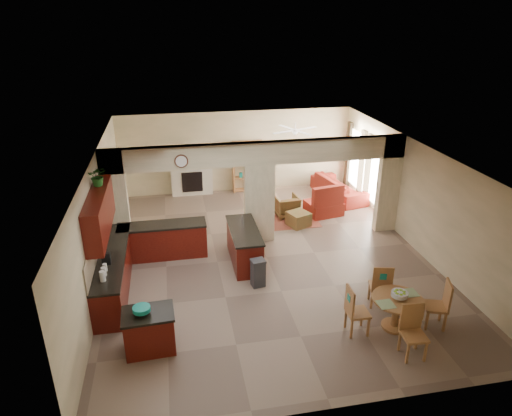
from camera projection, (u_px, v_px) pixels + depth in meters
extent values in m
plane|color=#786353|center=(267.00, 257.00, 11.81)|extent=(10.00, 10.00, 0.00)
plane|color=white|center=(268.00, 153.00, 10.70)|extent=(10.00, 10.00, 0.00)
plane|color=beige|center=(237.00, 152.00, 15.77)|extent=(8.00, 0.00, 8.00)
plane|color=beige|center=(338.00, 338.00, 6.74)|extent=(8.00, 0.00, 8.00)
plane|color=beige|center=(99.00, 220.00, 10.56)|extent=(0.00, 10.00, 10.00)
plane|color=beige|center=(416.00, 196.00, 11.95)|extent=(0.00, 10.00, 10.00)
cube|color=beige|center=(116.00, 203.00, 11.52)|extent=(0.60, 0.25, 2.80)
cube|color=beige|center=(259.00, 203.00, 12.28)|extent=(0.80, 0.25, 2.20)
cube|color=beige|center=(388.00, 184.00, 12.80)|extent=(0.60, 0.25, 2.80)
cube|color=beige|center=(259.00, 153.00, 11.72)|extent=(8.00, 0.25, 0.60)
cube|color=#400A07|center=(114.00, 273.00, 10.28)|extent=(0.60, 3.20, 0.86)
cube|color=black|center=(111.00, 255.00, 10.10)|extent=(0.62, 3.22, 0.05)
cube|color=tan|center=(96.00, 244.00, 9.92)|extent=(0.02, 3.20, 0.55)
cube|color=#400A07|center=(163.00, 241.00, 11.70)|extent=(2.20, 0.60, 0.86)
cube|color=black|center=(162.00, 225.00, 11.52)|extent=(2.22, 0.62, 0.05)
cube|color=#400A07|center=(99.00, 213.00, 9.67)|extent=(0.35, 2.40, 0.90)
cube|color=#400A07|center=(244.00, 246.00, 11.44)|extent=(0.65, 1.80, 0.86)
cube|color=black|center=(244.00, 230.00, 11.27)|extent=(0.70, 1.85, 0.05)
cube|color=silver|center=(250.00, 264.00, 10.68)|extent=(0.58, 0.04, 0.70)
cylinder|color=#50291A|center=(181.00, 161.00, 11.26)|extent=(0.34, 0.03, 0.34)
cube|color=brown|center=(291.00, 220.00, 13.91)|extent=(1.60, 1.30, 0.01)
cube|color=beige|center=(192.00, 179.00, 15.68)|extent=(1.40, 0.28, 1.10)
cube|color=black|center=(192.00, 182.00, 15.57)|extent=(0.70, 0.04, 0.70)
cube|color=beige|center=(191.00, 163.00, 15.43)|extent=(1.60, 0.35, 0.10)
cube|color=#966033|center=(248.00, 166.00, 15.86)|extent=(1.00, 0.32, 1.80)
cube|color=white|center=(377.00, 175.00, 14.10)|extent=(0.02, 0.90, 1.90)
cube|color=white|center=(356.00, 159.00, 15.63)|extent=(0.02, 0.90, 1.90)
cube|color=white|center=(365.00, 171.00, 14.92)|extent=(0.02, 0.70, 2.10)
cube|color=#421A1A|center=(384.00, 182.00, 13.55)|extent=(0.10, 0.28, 2.30)
cube|color=#421A1A|center=(368.00, 169.00, 14.63)|extent=(0.10, 0.28, 2.30)
cube|color=#421A1A|center=(361.00, 165.00, 15.08)|extent=(0.10, 0.28, 2.30)
cube|color=#421A1A|center=(348.00, 154.00, 16.16)|extent=(0.10, 0.28, 2.30)
cylinder|color=white|center=(295.00, 130.00, 13.76)|extent=(1.00, 1.00, 0.10)
cube|color=#400A07|center=(150.00, 332.00, 8.45)|extent=(0.92, 0.67, 0.77)
cube|color=black|center=(148.00, 314.00, 8.29)|extent=(0.97, 0.72, 0.05)
cylinder|color=#13897B|center=(142.00, 311.00, 8.21)|extent=(0.32, 0.32, 0.15)
cube|color=#313133|center=(258.00, 274.00, 10.47)|extent=(0.33, 0.30, 0.62)
cylinder|color=#966033|center=(398.00, 299.00, 8.93)|extent=(1.00, 1.00, 0.04)
cylinder|color=#966033|center=(396.00, 313.00, 9.06)|extent=(0.15, 0.15, 0.64)
cylinder|color=#966033|center=(394.00, 326.00, 9.18)|extent=(0.51, 0.51, 0.05)
cylinder|color=#7BB627|center=(399.00, 295.00, 8.88)|extent=(0.32, 0.32, 0.17)
imported|color=maroon|center=(339.00, 187.00, 15.54)|extent=(2.49, 1.38, 0.69)
cube|color=maroon|center=(323.00, 208.00, 14.27)|extent=(1.17, 1.02, 0.41)
imported|color=maroon|center=(286.00, 206.00, 14.10)|extent=(0.76, 0.78, 0.65)
cube|color=maroon|center=(298.00, 219.00, 13.49)|extent=(0.75, 0.75, 0.42)
imported|color=#184E15|center=(98.00, 176.00, 9.82)|extent=(0.41, 0.36, 0.44)
cube|color=#966033|center=(380.00, 286.00, 9.74)|extent=(0.51, 0.51, 0.05)
cube|color=#966033|center=(385.00, 291.00, 9.97)|extent=(0.04, 0.04, 0.44)
cube|color=#966033|center=(369.00, 291.00, 10.00)|extent=(0.04, 0.04, 0.44)
cube|color=#966033|center=(388.00, 300.00, 9.66)|extent=(0.04, 0.04, 0.44)
cube|color=#966033|center=(372.00, 300.00, 9.69)|extent=(0.04, 0.04, 0.44)
cube|color=#966033|center=(383.00, 279.00, 9.45)|extent=(0.42, 0.15, 0.55)
cube|color=#13897B|center=(383.00, 277.00, 9.40)|extent=(0.14, 0.05, 0.14)
cube|color=#966033|center=(436.00, 307.00, 9.07)|extent=(0.53, 0.53, 0.05)
cube|color=#966033|center=(423.00, 310.00, 9.33)|extent=(0.04, 0.04, 0.44)
cube|color=#966033|center=(427.00, 321.00, 9.02)|extent=(0.04, 0.04, 0.44)
cube|color=#966033|center=(440.00, 312.00, 9.29)|extent=(0.04, 0.04, 0.44)
cube|color=#966033|center=(445.00, 322.00, 8.98)|extent=(0.04, 0.04, 0.44)
cube|color=#966033|center=(448.00, 295.00, 8.93)|extent=(0.17, 0.41, 0.55)
cube|color=#13897B|center=(450.00, 292.00, 8.90)|extent=(0.05, 0.14, 0.14)
cube|color=#966033|center=(414.00, 336.00, 8.25)|extent=(0.44, 0.44, 0.05)
cube|color=#966033|center=(408.00, 353.00, 8.16)|extent=(0.04, 0.04, 0.44)
cube|color=#966033|center=(425.00, 352.00, 8.20)|extent=(0.04, 0.04, 0.44)
cube|color=#966033|center=(400.00, 341.00, 8.47)|extent=(0.04, 0.04, 0.44)
cube|color=#966033|center=(417.00, 339.00, 8.51)|extent=(0.04, 0.04, 0.44)
cube|color=#966033|center=(412.00, 316.00, 8.30)|extent=(0.42, 0.06, 0.55)
cube|color=#13897B|center=(411.00, 312.00, 8.29)|extent=(0.14, 0.02, 0.14)
cube|color=#966033|center=(358.00, 313.00, 8.88)|extent=(0.43, 0.43, 0.05)
cube|color=#966033|center=(368.00, 327.00, 8.84)|extent=(0.04, 0.04, 0.44)
cube|color=#966033|center=(362.00, 316.00, 9.15)|extent=(0.04, 0.04, 0.44)
cube|color=#966033|center=(352.00, 329.00, 8.79)|extent=(0.04, 0.04, 0.44)
cube|color=#966033|center=(346.00, 318.00, 9.10)|extent=(0.04, 0.04, 0.44)
cube|color=#966033|center=(350.00, 301.00, 8.73)|extent=(0.05, 0.42, 0.55)
cube|color=#13897B|center=(349.00, 298.00, 8.70)|extent=(0.01, 0.14, 0.14)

